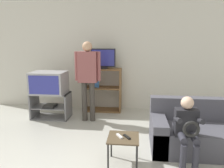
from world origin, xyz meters
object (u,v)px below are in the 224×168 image
at_px(snack_table, 123,141).
at_px(remote_control_black, 127,137).
at_px(media_shelf, 102,89).
at_px(person_standing_adult, 88,74).
at_px(remote_control_white, 119,136).
at_px(couch, 202,133).
at_px(television_main, 49,83).
at_px(tv_stand, 51,106).
at_px(television_flat, 103,59).
at_px(person_seated_child, 187,126).

distance_m(snack_table, remote_control_black, 0.08).
height_order(media_shelf, person_standing_adult, person_standing_adult).
bearing_deg(media_shelf, person_standing_adult, -104.55).
xyz_separation_m(remote_control_white, couch, (1.24, 0.57, -0.14)).
bearing_deg(television_main, tv_stand, 45.25).
relative_size(tv_stand, remote_control_white, 5.56).
xyz_separation_m(television_flat, person_standing_adult, (-0.21, -0.67, -0.24)).
xyz_separation_m(tv_stand, television_flat, (1.06, 0.59, 0.97)).
xyz_separation_m(remote_control_white, person_standing_adult, (-0.77, 1.59, 0.60)).
xyz_separation_m(television_main, media_shelf, (1.04, 0.63, -0.26)).
height_order(media_shelf, remote_control_black, media_shelf).
relative_size(remote_control_white, person_seated_child, 0.16).
bearing_deg(television_main, remote_control_black, -43.99).
relative_size(television_main, snack_table, 1.72).
xyz_separation_m(tv_stand, person_standing_adult, (0.85, -0.08, 0.73)).
bearing_deg(television_flat, television_main, -150.84).
height_order(television_flat, remote_control_white, television_flat).
distance_m(media_shelf, person_standing_adult, 0.87).
relative_size(television_main, person_standing_adult, 0.43).
height_order(couch, person_standing_adult, person_standing_adult).
bearing_deg(remote_control_white, tv_stand, 103.76).
height_order(tv_stand, television_main, television_main).
distance_m(couch, person_standing_adult, 2.37).
bearing_deg(television_flat, snack_table, -74.93).
bearing_deg(tv_stand, remote_control_black, -44.47).
distance_m(television_main, remote_control_white, 2.36).
relative_size(remote_control_black, person_standing_adult, 0.09).
xyz_separation_m(remote_control_black, couch, (1.14, 0.59, -0.14)).
height_order(tv_stand, person_seated_child, person_seated_child).
bearing_deg(remote_control_white, couch, -5.39).
relative_size(tv_stand, snack_table, 1.94).
xyz_separation_m(snack_table, remote_control_white, (-0.05, 0.00, 0.06)).
bearing_deg(couch, person_seated_child, -126.24).
height_order(remote_control_black, remote_control_white, same).
xyz_separation_m(remote_control_black, remote_control_white, (-0.10, 0.01, 0.00)).
relative_size(tv_stand, media_shelf, 0.78).
distance_m(tv_stand, remote_control_black, 2.41).
xyz_separation_m(television_flat, person_seated_child, (1.44, -2.16, -0.70)).
xyz_separation_m(television_flat, snack_table, (0.61, -2.26, -0.90)).
bearing_deg(couch, tv_stand, 158.96).
relative_size(television_main, remote_control_black, 4.92).
height_order(television_main, media_shelf, media_shelf).
bearing_deg(snack_table, couch, 26.01).
xyz_separation_m(television_flat, remote_control_white, (0.56, -2.26, -0.84)).
relative_size(snack_table, remote_control_black, 2.86).
distance_m(media_shelf, snack_table, 2.39).
relative_size(person_standing_adult, person_seated_child, 1.78).
distance_m(tv_stand, person_seated_child, 2.97).
bearing_deg(person_seated_child, remote_control_black, -172.32).
bearing_deg(person_seated_child, snack_table, -173.21).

